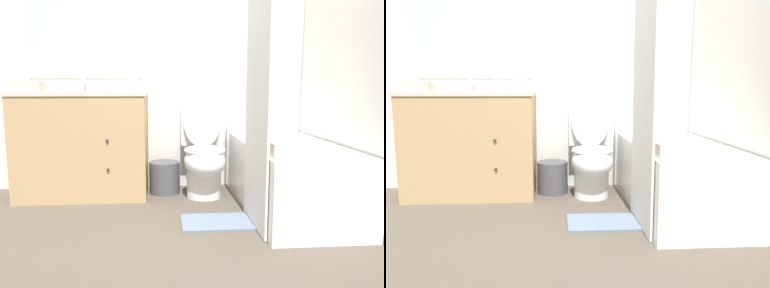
# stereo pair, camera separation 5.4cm
# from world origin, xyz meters

# --- Properties ---
(ground_plane) EXTENTS (14.00, 14.00, 0.00)m
(ground_plane) POSITION_xyz_m (0.00, 0.00, 0.00)
(ground_plane) COLOR brown
(wall_back) EXTENTS (8.00, 0.06, 2.50)m
(wall_back) POSITION_xyz_m (-0.01, 1.63, 1.25)
(wall_back) COLOR silver
(wall_back) RESTS_ON ground_plane
(wall_right) EXTENTS (0.05, 2.61, 2.50)m
(wall_right) POSITION_xyz_m (1.30, 0.80, 1.25)
(wall_right) COLOR silver
(wall_right) RESTS_ON ground_plane
(vanity_cabinet) EXTENTS (1.10, 0.56, 0.90)m
(vanity_cabinet) POSITION_xyz_m (-0.73, 1.34, 0.46)
(vanity_cabinet) COLOR tan
(vanity_cabinet) RESTS_ON ground_plane
(sink_faucet) EXTENTS (0.14, 0.12, 0.12)m
(sink_faucet) POSITION_xyz_m (-0.73, 1.52, 0.93)
(sink_faucet) COLOR silver
(sink_faucet) RESTS_ON vanity_cabinet
(toilet) EXTENTS (0.36, 0.67, 0.87)m
(toilet) POSITION_xyz_m (0.30, 1.27, 0.36)
(toilet) COLOR white
(toilet) RESTS_ON ground_plane
(bathtub) EXTENTS (0.68, 1.47, 0.51)m
(bathtub) POSITION_xyz_m (0.92, 0.87, 0.26)
(bathtub) COLOR white
(bathtub) RESTS_ON ground_plane
(shower_curtain) EXTENTS (0.01, 0.59, 1.93)m
(shower_curtain) POSITION_xyz_m (0.57, 0.53, 0.97)
(shower_curtain) COLOR white
(shower_curtain) RESTS_ON ground_plane
(wastebasket) EXTENTS (0.27, 0.27, 0.28)m
(wastebasket) POSITION_xyz_m (-0.03, 1.38, 0.14)
(wastebasket) COLOR #4C4C51
(wastebasket) RESTS_ON ground_plane
(tissue_box) EXTENTS (0.11, 0.15, 0.12)m
(tissue_box) POSITION_xyz_m (-0.31, 1.32, 0.95)
(tissue_box) COLOR white
(tissue_box) RESTS_ON vanity_cabinet
(soap_dispenser) EXTENTS (0.06, 0.06, 0.13)m
(soap_dispenser) POSITION_xyz_m (-0.27, 1.40, 0.96)
(soap_dispenser) COLOR silver
(soap_dispenser) RESTS_ON vanity_cabinet
(hand_towel_folded) EXTENTS (0.24, 0.17, 0.08)m
(hand_towel_folded) POSITION_xyz_m (-1.11, 1.20, 0.94)
(hand_towel_folded) COLOR beige
(hand_towel_folded) RESTS_ON vanity_cabinet
(bath_towel_folded) EXTENTS (0.34, 0.25, 0.08)m
(bath_towel_folded) POSITION_xyz_m (0.79, 0.40, 0.55)
(bath_towel_folded) COLOR beige
(bath_towel_folded) RESTS_ON bathtub
(bath_mat) EXTENTS (0.50, 0.33, 0.02)m
(bath_mat) POSITION_xyz_m (0.32, 0.58, 0.01)
(bath_mat) COLOR slate
(bath_mat) RESTS_ON ground_plane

